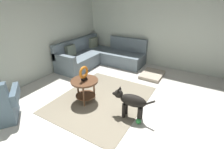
% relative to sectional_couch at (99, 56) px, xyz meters
% --- Properties ---
extents(ground_plane, '(6.00, 6.00, 0.10)m').
position_rel_sectional_couch_xyz_m(ground_plane, '(-1.99, -2.02, -0.34)').
color(ground_plane, silver).
extents(wall_back, '(6.00, 0.12, 2.70)m').
position_rel_sectional_couch_xyz_m(wall_back, '(-1.99, 0.92, 1.06)').
color(wall_back, silver).
rests_on(wall_back, ground_plane).
extents(wall_right, '(0.12, 6.00, 2.70)m').
position_rel_sectional_couch_xyz_m(wall_right, '(0.95, -2.02, 1.06)').
color(wall_right, silver).
rests_on(wall_right, ground_plane).
extents(area_rug, '(2.30, 1.90, 0.01)m').
position_rel_sectional_couch_xyz_m(area_rug, '(-1.84, -1.32, -0.28)').
color(area_rug, gray).
rests_on(area_rug, ground_plane).
extents(sectional_couch, '(2.20, 2.25, 0.88)m').
position_rel_sectional_couch_xyz_m(sectional_couch, '(0.00, 0.00, 0.00)').
color(sectional_couch, slate).
rests_on(sectional_couch, ground_plane).
extents(side_table, '(0.60, 0.60, 0.54)m').
position_rel_sectional_couch_xyz_m(side_table, '(-2.07, -1.03, 0.13)').
color(side_table, brown).
rests_on(side_table, ground_plane).
extents(torus_sculpture, '(0.28, 0.08, 0.33)m').
position_rel_sectional_couch_xyz_m(torus_sculpture, '(-2.07, -1.03, 0.42)').
color(torus_sculpture, black).
rests_on(torus_sculpture, side_table).
extents(dog_bed_mat, '(0.80, 0.60, 0.09)m').
position_rel_sectional_couch_xyz_m(dog_bed_mat, '(-0.01, -1.94, -0.24)').
color(dog_bed_mat, '#B2A38E').
rests_on(dog_bed_mat, ground_plane).
extents(dog, '(0.26, 0.85, 0.63)m').
position_rel_sectional_couch_xyz_m(dog, '(-2.07, -2.15, 0.09)').
color(dog, black).
rests_on(dog, ground_plane).
extents(dog_toy_ball, '(0.10, 0.10, 0.10)m').
position_rel_sectional_couch_xyz_m(dog_toy_ball, '(-2.16, -2.37, -0.24)').
color(dog_toy_ball, green).
rests_on(dog_toy_ball, ground_plane).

